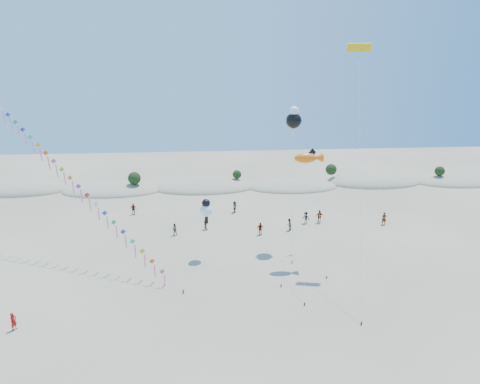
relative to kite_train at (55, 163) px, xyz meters
name	(u,v)px	position (x,y,z in m)	size (l,w,h in m)	color
ground	(209,355)	(16.11, -19.25, -10.54)	(160.00, 160.00, 0.00)	gray
dune_ridge	(210,187)	(17.17, 25.88, -10.43)	(145.30, 11.49, 5.57)	gray
kite_train	(55,163)	(0.00, 0.00, 0.00)	(26.59, 19.76, 20.84)	#3F2D1E
fish_kite	(309,158)	(27.00, -4.23, 0.92)	(3.77, 9.87, 12.01)	#3F2D1E
cartoon_kite_low	(206,209)	(16.26, -2.65, -4.86)	(7.79, 8.23, 6.82)	#3F2D1E
cartoon_kite_high	(294,119)	(26.42, 0.84, 4.43)	(2.03, 7.04, 16.41)	#3F2D1E
parafoil_kite	(359,52)	(31.70, -3.74, 11.40)	(4.28, 13.85, 22.81)	#3F2D1E
dark_kite	(316,183)	(28.41, -2.53, -2.30)	(0.98, 8.94, 11.76)	#3F2D1E
flyer_foreground	(14,321)	(0.49, -14.77, -9.78)	(0.56, 0.37, 1.53)	#B5120E
beachgoers	(254,218)	(22.82, 7.05, -9.69)	(35.65, 10.06, 1.85)	slate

